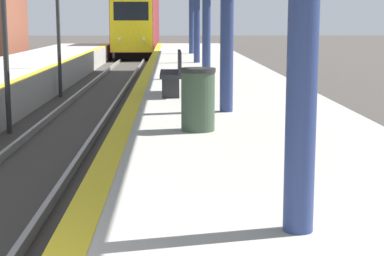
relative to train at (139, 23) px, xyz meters
name	(u,v)px	position (x,y,z in m)	size (l,w,h in m)	color
train	(139,23)	(0.00, 0.00, 0.00)	(2.62, 20.50, 4.47)	black
trash_bin	(198,99)	(2.76, -40.14, -0.84)	(0.50, 0.50, 0.90)	#384C38
bench	(174,72)	(2.44, -35.69, -0.81)	(0.44, 1.58, 0.92)	#28282D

